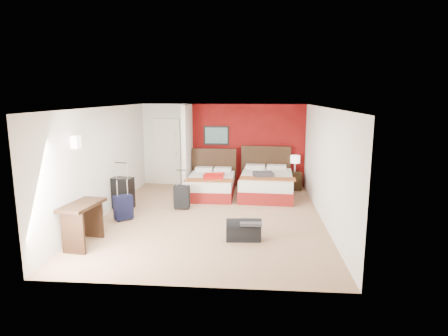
# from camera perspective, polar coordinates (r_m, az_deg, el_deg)

# --- Properties ---
(ground) EXTENTS (6.50, 6.50, 0.00)m
(ground) POSITION_cam_1_polar(r_m,az_deg,el_deg) (8.81, -1.88, -7.36)
(ground) COLOR tan
(ground) RESTS_ON ground
(room_walls) EXTENTS (5.02, 6.52, 2.50)m
(room_walls) POSITION_cam_1_polar(r_m,az_deg,el_deg) (10.13, -8.95, 2.23)
(room_walls) COLOR white
(room_walls) RESTS_ON ground
(red_accent_panel) EXTENTS (3.50, 0.04, 2.50)m
(red_accent_panel) POSITION_cam_1_polar(r_m,az_deg,el_deg) (11.65, 3.54, 3.43)
(red_accent_panel) COLOR maroon
(red_accent_panel) RESTS_ON ground
(partition_wall) EXTENTS (0.12, 1.20, 2.50)m
(partition_wall) POSITION_cam_1_polar(r_m,az_deg,el_deg) (11.20, -5.52, 3.10)
(partition_wall) COLOR silver
(partition_wall) RESTS_ON ground
(entry_door) EXTENTS (0.82, 0.06, 2.05)m
(entry_door) POSITION_cam_1_polar(r_m,az_deg,el_deg) (11.95, -8.56, 2.43)
(entry_door) COLOR silver
(entry_door) RESTS_ON ground
(bed_left) EXTENTS (1.26, 1.80, 0.54)m
(bed_left) POSITION_cam_1_polar(r_m,az_deg,el_deg) (10.60, -2.01, -2.70)
(bed_left) COLOR white
(bed_left) RESTS_ON ground
(bed_right) EXTENTS (1.54, 2.11, 0.61)m
(bed_right) POSITION_cam_1_polar(r_m,az_deg,el_deg) (10.60, 6.40, -2.56)
(bed_right) COLOR white
(bed_right) RESTS_ON ground
(red_suitcase_open) EXTENTS (0.65, 0.82, 0.09)m
(red_suitcase_open) POSITION_cam_1_polar(r_m,az_deg,el_deg) (10.42, -1.54, -1.14)
(red_suitcase_open) COLOR red
(red_suitcase_open) RESTS_ON bed_left
(jacket_bundle) EXTENTS (0.58, 0.50, 0.12)m
(jacket_bundle) POSITION_cam_1_polar(r_m,az_deg,el_deg) (10.23, 5.93, -0.95)
(jacket_bundle) COLOR #3C3B41
(jacket_bundle) RESTS_ON bed_right
(nightstand) EXTENTS (0.42, 0.42, 0.52)m
(nightstand) POSITION_cam_1_polar(r_m,az_deg,el_deg) (11.47, 10.54, -1.88)
(nightstand) COLOR black
(nightstand) RESTS_ON ground
(table_lamp) EXTENTS (0.34, 0.34, 0.49)m
(table_lamp) POSITION_cam_1_polar(r_m,az_deg,el_deg) (11.37, 10.63, 0.63)
(table_lamp) COLOR white
(table_lamp) RESTS_ON nightstand
(suitcase_black) EXTENTS (0.56, 0.41, 0.76)m
(suitcase_black) POSITION_cam_1_polar(r_m,az_deg,el_deg) (9.64, -14.99, -3.79)
(suitcase_black) COLOR black
(suitcase_black) RESTS_ON ground
(suitcase_charcoal) EXTENTS (0.37, 0.23, 0.55)m
(suitcase_charcoal) POSITION_cam_1_polar(r_m,az_deg,el_deg) (9.40, -6.36, -4.51)
(suitcase_charcoal) COLOR black
(suitcase_charcoal) RESTS_ON ground
(suitcase_navy) EXTENTS (0.45, 0.43, 0.54)m
(suitcase_navy) POSITION_cam_1_polar(r_m,az_deg,el_deg) (8.82, -14.91, -5.90)
(suitcase_navy) COLOR black
(suitcase_navy) RESTS_ON ground
(duffel_bag) EXTENTS (0.69, 0.40, 0.34)m
(duffel_bag) POSITION_cam_1_polar(r_m,az_deg,el_deg) (7.46, 2.93, -9.44)
(duffel_bag) COLOR black
(duffel_bag) RESTS_ON ground
(jacket_draped) EXTENTS (0.42, 0.36, 0.06)m
(jacket_draped) POSITION_cam_1_polar(r_m,az_deg,el_deg) (7.35, 4.11, -8.16)
(jacket_draped) COLOR #3D3C42
(jacket_draped) RESTS_ON duffel_bag
(desk) EXTENTS (0.61, 1.02, 0.81)m
(desk) POSITION_cam_1_polar(r_m,az_deg,el_deg) (7.58, -20.41, -7.95)
(desk) COLOR black
(desk) RESTS_ON ground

